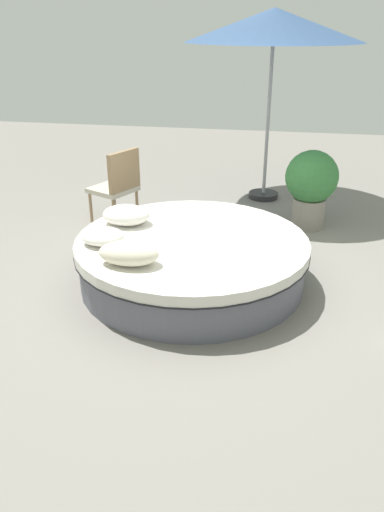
{
  "coord_description": "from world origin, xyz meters",
  "views": [
    {
      "loc": [
        -0.84,
        4.46,
        2.43
      ],
      "look_at": [
        0.0,
        0.0,
        0.29
      ],
      "focal_mm": 34.92,
      "sensor_mm": 36.0,
      "label": 1
    }
  ],
  "objects": [
    {
      "name": "patio_chair",
      "position": [
        1.24,
        -1.44,
        0.56
      ],
      "size": [
        0.67,
        0.68,
        0.98
      ],
      "rotation": [
        0.0,
        0.0,
        4.27
      ],
      "color": "#997A56",
      "rests_on": "ground_plane"
    },
    {
      "name": "ground_plane",
      "position": [
        0.0,
        0.0,
        0.0
      ],
      "size": [
        16.0,
        16.0,
        0.0
      ],
      "primitive_type": "plane",
      "color": "gray"
    },
    {
      "name": "throw_pillow_0",
      "position": [
        0.76,
        -0.26,
        0.58
      ],
      "size": [
        0.5,
        0.38,
        0.2
      ],
      "primitive_type": "ellipsoid",
      "color": "white",
      "rests_on": "round_bed"
    },
    {
      "name": "planter",
      "position": [
        -1.2,
        -1.78,
        0.58
      ],
      "size": [
        0.66,
        0.66,
        1.0
      ],
      "color": "gray",
      "rests_on": "ground_plane"
    },
    {
      "name": "patio_umbrella",
      "position": [
        -0.57,
        -2.85,
        2.37
      ],
      "size": [
        2.41,
        2.41,
        2.6
      ],
      "color": "#262628",
      "rests_on": "ground_plane"
    },
    {
      "name": "throw_pillow_2",
      "position": [
        0.44,
        0.66,
        0.58
      ],
      "size": [
        0.54,
        0.32,
        0.21
      ],
      "primitive_type": "ellipsoid",
      "color": "beige",
      "rests_on": "round_bed"
    },
    {
      "name": "throw_pillow_1",
      "position": [
        0.83,
        0.28,
        0.56
      ],
      "size": [
        0.42,
        0.35,
        0.15
      ],
      "primitive_type": "ellipsoid",
      "color": "white",
      "rests_on": "round_bed"
    },
    {
      "name": "round_bed",
      "position": [
        0.0,
        0.0,
        0.25
      ],
      "size": [
        2.33,
        2.33,
        0.48
      ],
      "color": "#595966",
      "rests_on": "ground_plane"
    }
  ]
}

